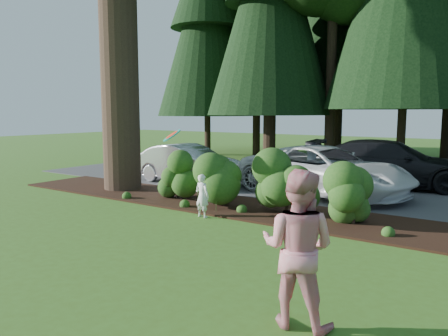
{
  "coord_description": "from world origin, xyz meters",
  "views": [
    {
      "loc": [
        6.51,
        -6.69,
        2.62
      ],
      "look_at": [
        0.7,
        1.75,
        1.3
      ],
      "focal_mm": 35.0,
      "sensor_mm": 36.0,
      "label": 1
    }
  ],
  "objects_px": {
    "car_dark_suv": "(390,163)",
    "adult": "(298,248)",
    "car_white_suv": "(324,171)",
    "frisbee": "(172,135)",
    "child": "(202,196)",
    "car_silver_wagon": "(188,164)"
  },
  "relations": [
    {
      "from": "adult",
      "to": "car_white_suv",
      "type": "bearing_deg",
      "value": -76.81
    },
    {
      "from": "car_dark_suv",
      "to": "child",
      "type": "distance_m",
      "value": 7.71
    },
    {
      "from": "car_silver_wagon",
      "to": "adult",
      "type": "xyz_separation_m",
      "value": [
        7.94,
        -7.62,
        0.24
      ]
    },
    {
      "from": "car_white_suv",
      "to": "car_dark_suv",
      "type": "height_order",
      "value": "car_dark_suv"
    },
    {
      "from": "car_silver_wagon",
      "to": "car_white_suv",
      "type": "relative_size",
      "value": 0.77
    },
    {
      "from": "car_white_suv",
      "to": "car_dark_suv",
      "type": "distance_m",
      "value": 3.07
    },
    {
      "from": "car_white_suv",
      "to": "child",
      "type": "relative_size",
      "value": 5.07
    },
    {
      "from": "child",
      "to": "adult",
      "type": "bearing_deg",
      "value": 143.57
    },
    {
      "from": "adult",
      "to": "frisbee",
      "type": "relative_size",
      "value": 3.41
    },
    {
      "from": "adult",
      "to": "frisbee",
      "type": "height_order",
      "value": "frisbee"
    },
    {
      "from": "car_dark_suv",
      "to": "adult",
      "type": "relative_size",
      "value": 2.86
    },
    {
      "from": "car_dark_suv",
      "to": "frisbee",
      "type": "relative_size",
      "value": 9.75
    },
    {
      "from": "child",
      "to": "frisbee",
      "type": "distance_m",
      "value": 1.71
    },
    {
      "from": "car_white_suv",
      "to": "adult",
      "type": "distance_m",
      "value": 8.69
    },
    {
      "from": "car_dark_suv",
      "to": "adult",
      "type": "bearing_deg",
      "value": 178.62
    },
    {
      "from": "frisbee",
      "to": "car_white_suv",
      "type": "bearing_deg",
      "value": 63.81
    },
    {
      "from": "car_silver_wagon",
      "to": "adult",
      "type": "relative_size",
      "value": 2.19
    },
    {
      "from": "car_dark_suv",
      "to": "child",
      "type": "relative_size",
      "value": 5.11
    },
    {
      "from": "child",
      "to": "frisbee",
      "type": "height_order",
      "value": "frisbee"
    },
    {
      "from": "car_silver_wagon",
      "to": "child",
      "type": "relative_size",
      "value": 3.91
    },
    {
      "from": "adult",
      "to": "car_silver_wagon",
      "type": "bearing_deg",
      "value": -50.18
    },
    {
      "from": "car_white_suv",
      "to": "frisbee",
      "type": "relative_size",
      "value": 9.67
    }
  ]
}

